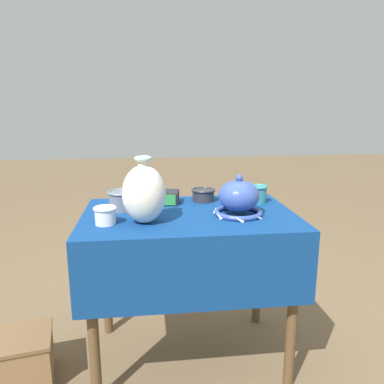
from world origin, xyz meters
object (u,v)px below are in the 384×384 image
at_px(vase_dome_bell, 239,199).
at_px(wooden_crate, 6,361).
at_px(vase_tall_bulbous, 144,194).
at_px(cup_wide_charcoal, 203,194).
at_px(mosaic_tile_box, 164,197).
at_px(cup_wide_slate, 122,200).
at_px(cup_wide_porcelain, 105,215).
at_px(cup_wide_teal, 258,193).

xyz_separation_m(vase_dome_bell, wooden_crate, (-1.01, -0.05, -0.67)).
xyz_separation_m(vase_tall_bulbous, cup_wide_charcoal, (0.29, 0.32, -0.09)).
height_order(mosaic_tile_box, cup_wide_slate, cup_wide_slate).
bearing_deg(cup_wide_porcelain, vase_tall_bulbous, 1.56).
height_order(vase_tall_bulbous, cup_wide_slate, vase_tall_bulbous).
xyz_separation_m(vase_dome_bell, cup_wide_charcoal, (-0.11, 0.26, -0.04)).
bearing_deg(wooden_crate, mosaic_tile_box, 10.87).
relative_size(cup_wide_porcelain, wooden_crate, 0.22).
distance_m(cup_wide_slate, cup_wide_porcelain, 0.21).
distance_m(vase_dome_bell, cup_wide_charcoal, 0.28).
bearing_deg(cup_wide_charcoal, vase_tall_bulbous, -132.40).
bearing_deg(cup_wide_teal, wooden_crate, -168.05).
xyz_separation_m(mosaic_tile_box, cup_wide_porcelain, (-0.25, -0.30, 0.01)).
height_order(mosaic_tile_box, wooden_crate, mosaic_tile_box).
bearing_deg(mosaic_tile_box, cup_wide_porcelain, -120.41).
bearing_deg(vase_tall_bulbous, cup_wide_teal, 25.10).
height_order(cup_wide_charcoal, cup_wide_porcelain, cup_wide_porcelain).
bearing_deg(cup_wide_porcelain, cup_wide_teal, 20.34).
bearing_deg(cup_wide_slate, mosaic_tile_box, 26.12).
relative_size(cup_wide_slate, cup_wide_porcelain, 1.39).
height_order(vase_tall_bulbous, vase_dome_bell, vase_tall_bulbous).
xyz_separation_m(vase_dome_bell, mosaic_tile_box, (-0.31, 0.24, -0.04)).
height_order(cup_wide_slate, cup_wide_charcoal, cup_wide_slate).
bearing_deg(cup_wide_slate, vase_tall_bulbous, -62.93).
bearing_deg(cup_wide_slate, vase_dome_bell, -15.53).
height_order(cup_wide_teal, cup_wide_porcelain, cup_wide_teal).
xyz_separation_m(cup_wide_charcoal, wooden_crate, (-0.89, -0.30, -0.63)).
bearing_deg(cup_wide_porcelain, cup_wide_slate, 74.89).
relative_size(mosaic_tile_box, cup_wide_slate, 1.17).
bearing_deg(cup_wide_teal, vase_tall_bulbous, -154.90).
bearing_deg(vase_dome_bell, cup_wide_slate, 164.47).
bearing_deg(mosaic_tile_box, wooden_crate, -148.56).
bearing_deg(cup_wide_porcelain, mosaic_tile_box, 50.01).
height_order(cup_wide_charcoal, wooden_crate, cup_wide_charcoal).
distance_m(cup_wide_slate, wooden_crate, 0.84).
bearing_deg(cup_wide_slate, wooden_crate, -159.85).
bearing_deg(cup_wide_charcoal, cup_wide_porcelain, -144.21).
distance_m(cup_wide_charcoal, cup_wide_teal, 0.27).
bearing_deg(vase_tall_bulbous, mosaic_tile_box, 72.22).
relative_size(cup_wide_charcoal, cup_wide_teal, 1.23).
height_order(mosaic_tile_box, cup_wide_porcelain, cup_wide_porcelain).
bearing_deg(vase_dome_bell, cup_wide_porcelain, -173.68).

